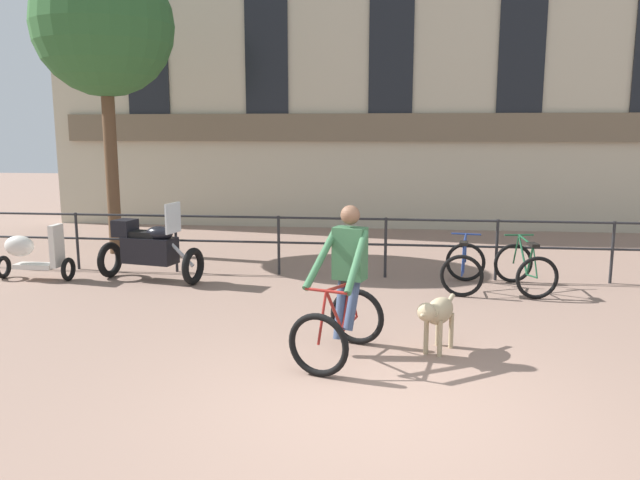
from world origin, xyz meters
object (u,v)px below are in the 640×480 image
at_px(dog, 437,313).
at_px(parked_bicycle_near_lamp, 464,267).
at_px(cyclist_with_bike, 344,290).
at_px(parked_bicycle_mid_left, 525,269).
at_px(parked_scooter, 32,253).
at_px(parked_motorcycle, 149,248).

distance_m(dog, parked_bicycle_near_lamp, 3.11).
xyz_separation_m(cyclist_with_bike, parked_bicycle_mid_left, (2.64, 3.24, -0.41)).
bearing_deg(dog, parked_bicycle_mid_left, 88.47).
bearing_deg(parked_scooter, dog, -112.16).
xyz_separation_m(dog, parked_bicycle_near_lamp, (0.63, 3.04, -0.11)).
relative_size(cyclist_with_bike, parked_bicycle_near_lamp, 1.41).
bearing_deg(parked_bicycle_near_lamp, parked_motorcycle, 10.11).
bearing_deg(parked_bicycle_mid_left, parked_motorcycle, -8.22).
distance_m(dog, parked_motorcycle, 5.48).
bearing_deg(parked_motorcycle, dog, -110.99).
xyz_separation_m(parked_bicycle_near_lamp, parked_scooter, (-7.25, -0.21, 0.10)).
distance_m(parked_motorcycle, parked_bicycle_mid_left, 6.19).
xyz_separation_m(parked_motorcycle, parked_bicycle_mid_left, (6.19, 0.06, -0.20)).
height_order(parked_motorcycle, parked_bicycle_mid_left, parked_motorcycle).
bearing_deg(parked_bicycle_near_lamp, dog, 87.75).
relative_size(parked_bicycle_near_lamp, parked_bicycle_mid_left, 1.00).
height_order(parked_bicycle_near_lamp, parked_scooter, parked_scooter).
distance_m(parked_motorcycle, parked_bicycle_near_lamp, 5.24).
bearing_deg(parked_bicycle_mid_left, parked_bicycle_near_lamp, -8.79).
xyz_separation_m(parked_motorcycle, parked_bicycle_near_lamp, (5.23, 0.06, -0.20)).
relative_size(parked_motorcycle, parked_scooter, 1.43).
xyz_separation_m(parked_bicycle_near_lamp, parked_bicycle_mid_left, (0.95, -0.00, 0.00)).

